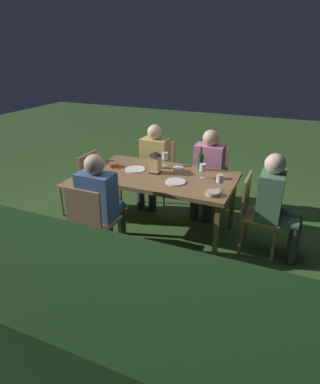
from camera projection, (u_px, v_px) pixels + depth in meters
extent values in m
plane|color=#385B28|center=(160.00, 229.00, 4.14)|extent=(16.00, 16.00, 0.00)
cube|color=olive|center=(160.00, 177.00, 3.85)|extent=(1.75, 0.95, 0.04)
cube|color=olive|center=(232.00, 203.00, 4.04)|extent=(0.05, 0.05, 0.69)
cube|color=olive|center=(119.00, 183.00, 4.63)|extent=(0.05, 0.05, 0.69)
cube|color=olive|center=(216.00, 234.00, 3.37)|extent=(0.05, 0.05, 0.69)
cube|color=olive|center=(86.00, 207.00, 3.95)|extent=(0.05, 0.05, 0.69)
cube|color=#9E7A51|center=(261.00, 217.00, 3.53)|extent=(0.40, 0.42, 0.03)
cube|color=#9E7A51|center=(246.00, 195.00, 3.50)|extent=(0.03, 0.40, 0.42)
cylinder|color=#9E7A51|center=(276.00, 230.00, 3.71)|extent=(0.03, 0.03, 0.42)
cylinder|color=#9E7A51|center=(273.00, 246.00, 3.41)|extent=(0.03, 0.03, 0.42)
cylinder|color=#9E7A51|center=(246.00, 224.00, 3.83)|extent=(0.03, 0.03, 0.42)
cylinder|color=#9E7A51|center=(240.00, 239.00, 3.53)|extent=(0.03, 0.03, 0.42)
cube|color=#4C7A5B|center=(271.00, 195.00, 3.40)|extent=(0.24, 0.38, 0.50)
sphere|color=beige|center=(275.00, 164.00, 3.26)|extent=(0.21, 0.21, 0.21)
cylinder|color=#4C7A5B|center=(282.00, 214.00, 3.52)|extent=(0.36, 0.13, 0.13)
cylinder|color=#4C7A5B|center=(281.00, 222.00, 3.37)|extent=(0.36, 0.13, 0.13)
cylinder|color=#333338|center=(294.00, 236.00, 3.56)|extent=(0.11, 0.11, 0.45)
cylinder|color=#333338|center=(293.00, 245.00, 3.41)|extent=(0.11, 0.11, 0.45)
cube|color=#9E7A51|center=(79.00, 183.00, 4.39)|extent=(0.40, 0.42, 0.03)
cube|color=#9E7A51|center=(89.00, 169.00, 4.23)|extent=(0.03, 0.40, 0.42)
cylinder|color=#9E7A51|center=(62.00, 201.00, 4.39)|extent=(0.03, 0.03, 0.42)
cylinder|color=#9E7A51|center=(78.00, 192.00, 4.70)|extent=(0.03, 0.03, 0.42)
cylinder|color=#9E7A51|center=(83.00, 206.00, 4.27)|extent=(0.03, 0.03, 0.42)
cylinder|color=#9E7A51|center=(98.00, 195.00, 4.57)|extent=(0.03, 0.03, 0.42)
cube|color=#9E7A51|center=(209.00, 180.00, 4.48)|extent=(0.42, 0.40, 0.03)
cube|color=#9E7A51|center=(214.00, 161.00, 4.55)|extent=(0.40, 0.02, 0.42)
cylinder|color=#9E7A51|center=(218.00, 202.00, 4.37)|extent=(0.03, 0.03, 0.42)
cylinder|color=#9E7A51|center=(192.00, 198.00, 4.50)|extent=(0.03, 0.03, 0.42)
cylinder|color=#9E7A51|center=(224.00, 193.00, 4.65)|extent=(0.03, 0.03, 0.42)
cylinder|color=#9E7A51|center=(199.00, 189.00, 4.78)|extent=(0.03, 0.03, 0.42)
cube|color=#C675A3|center=(209.00, 163.00, 4.33)|extent=(0.38, 0.24, 0.50)
sphere|color=#D1A889|center=(211.00, 138.00, 4.19)|extent=(0.21, 0.21, 0.21)
cylinder|color=#C675A3|center=(212.00, 185.00, 4.27)|extent=(0.13, 0.36, 0.13)
cylinder|color=#C675A3|center=(199.00, 183.00, 4.34)|extent=(0.13, 0.36, 0.13)
cylinder|color=#333338|center=(207.00, 206.00, 4.24)|extent=(0.11, 0.11, 0.45)
cylinder|color=#333338|center=(194.00, 204.00, 4.30)|extent=(0.11, 0.11, 0.45)
cube|color=#9E7A51|center=(96.00, 221.00, 3.43)|extent=(0.42, 0.40, 0.03)
cube|color=#9E7A51|center=(83.00, 210.00, 3.19)|extent=(0.40, 0.03, 0.42)
cylinder|color=#9E7A51|center=(92.00, 229.00, 3.73)|extent=(0.03, 0.03, 0.42)
cylinder|color=#9E7A51|center=(120.00, 235.00, 3.60)|extent=(0.03, 0.03, 0.42)
cylinder|color=#9E7A51|center=(74.00, 244.00, 3.45)|extent=(0.03, 0.03, 0.42)
cylinder|color=#9E7A51|center=(103.00, 252.00, 3.32)|extent=(0.03, 0.03, 0.42)
cube|color=#426699|center=(97.00, 196.00, 3.38)|extent=(0.38, 0.24, 0.50)
sphere|color=#D1A889|center=(94.00, 165.00, 3.24)|extent=(0.21, 0.21, 0.21)
cylinder|color=#426699|center=(99.00, 209.00, 3.62)|extent=(0.13, 0.36, 0.13)
cylinder|color=#426699|center=(113.00, 212.00, 3.56)|extent=(0.13, 0.36, 0.13)
cylinder|color=#333338|center=(108.00, 222.00, 3.85)|extent=(0.11, 0.11, 0.45)
cylinder|color=#333338|center=(121.00, 225.00, 3.79)|extent=(0.11, 0.11, 0.45)
cube|color=#9E7A51|center=(157.00, 172.00, 4.77)|extent=(0.42, 0.40, 0.03)
cube|color=#9E7A51|center=(162.00, 154.00, 4.83)|extent=(0.40, 0.02, 0.42)
cylinder|color=#9E7A51|center=(164.00, 193.00, 4.65)|extent=(0.03, 0.03, 0.42)
cylinder|color=#9E7A51|center=(141.00, 189.00, 4.78)|extent=(0.03, 0.03, 0.42)
cylinder|color=#9E7A51|center=(172.00, 184.00, 4.94)|extent=(0.03, 0.03, 0.42)
cylinder|color=#9E7A51|center=(151.00, 181.00, 5.07)|extent=(0.03, 0.03, 0.42)
cube|color=tan|center=(155.00, 156.00, 4.61)|extent=(0.38, 0.24, 0.50)
sphere|color=beige|center=(155.00, 132.00, 4.47)|extent=(0.21, 0.21, 0.21)
cylinder|color=tan|center=(157.00, 176.00, 4.56)|extent=(0.13, 0.36, 0.13)
cylinder|color=tan|center=(145.00, 174.00, 4.62)|extent=(0.13, 0.36, 0.13)
cylinder|color=#333338|center=(152.00, 196.00, 4.52)|extent=(0.11, 0.11, 0.45)
cylinder|color=#333338|center=(141.00, 194.00, 4.58)|extent=(0.11, 0.11, 0.45)
cube|color=black|center=(155.00, 172.00, 3.90)|extent=(0.12, 0.12, 0.01)
cube|color=#F9D17A|center=(155.00, 164.00, 3.85)|extent=(0.11, 0.11, 0.20)
cone|color=black|center=(155.00, 153.00, 3.80)|extent=(0.15, 0.15, 0.05)
cylinder|color=#144723|center=(201.00, 162.00, 3.96)|extent=(0.07, 0.07, 0.20)
cylinder|color=#144723|center=(201.00, 150.00, 3.90)|extent=(0.03, 0.03, 0.09)
cylinder|color=silver|center=(219.00, 190.00, 3.44)|extent=(0.06, 0.06, 0.00)
cylinder|color=silver|center=(220.00, 186.00, 3.42)|extent=(0.01, 0.01, 0.08)
cylinder|color=silver|center=(220.00, 179.00, 3.38)|extent=(0.08, 0.08, 0.08)
cylinder|color=maroon|center=(220.00, 181.00, 3.39)|extent=(0.07, 0.07, 0.03)
cylinder|color=silver|center=(165.00, 165.00, 4.14)|extent=(0.06, 0.06, 0.00)
cylinder|color=silver|center=(165.00, 162.00, 4.13)|extent=(0.01, 0.01, 0.08)
cylinder|color=silver|center=(165.00, 156.00, 4.09)|extent=(0.08, 0.08, 0.08)
cylinder|color=maroon|center=(165.00, 158.00, 4.10)|extent=(0.07, 0.07, 0.03)
cylinder|color=silver|center=(202.00, 178.00, 3.75)|extent=(0.06, 0.06, 0.00)
cylinder|color=silver|center=(202.00, 174.00, 3.73)|extent=(0.01, 0.01, 0.08)
cylinder|color=silver|center=(203.00, 167.00, 3.70)|extent=(0.08, 0.08, 0.08)
cylinder|color=maroon|center=(203.00, 169.00, 3.71)|extent=(0.07, 0.07, 0.03)
cylinder|color=silver|center=(152.00, 167.00, 4.07)|extent=(0.06, 0.06, 0.00)
cylinder|color=silver|center=(152.00, 164.00, 4.05)|extent=(0.01, 0.01, 0.08)
cylinder|color=silver|center=(152.00, 158.00, 4.02)|extent=(0.08, 0.08, 0.08)
cylinder|color=maroon|center=(152.00, 160.00, 4.03)|extent=(0.07, 0.07, 0.03)
cylinder|color=white|center=(176.00, 182.00, 3.62)|extent=(0.23, 0.23, 0.01)
cylinder|color=white|center=(135.00, 169.00, 3.99)|extent=(0.25, 0.25, 0.01)
cylinder|color=#9E5138|center=(114.00, 165.00, 4.09)|extent=(0.14, 0.14, 0.05)
cylinder|color=#424C1E|center=(113.00, 164.00, 4.08)|extent=(0.12, 0.12, 0.01)
cylinder|color=silver|center=(178.00, 169.00, 3.94)|extent=(0.13, 0.13, 0.05)
cylinder|color=tan|center=(178.00, 168.00, 3.93)|extent=(0.11, 0.11, 0.02)
cylinder|color=#BCAD8E|center=(213.00, 193.00, 3.30)|extent=(0.14, 0.14, 0.04)
cylinder|color=#477533|center=(213.00, 193.00, 3.30)|extent=(0.12, 0.12, 0.01)
cube|color=#193816|center=(34.00, 315.00, 2.16)|extent=(4.84, 0.90, 0.97)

